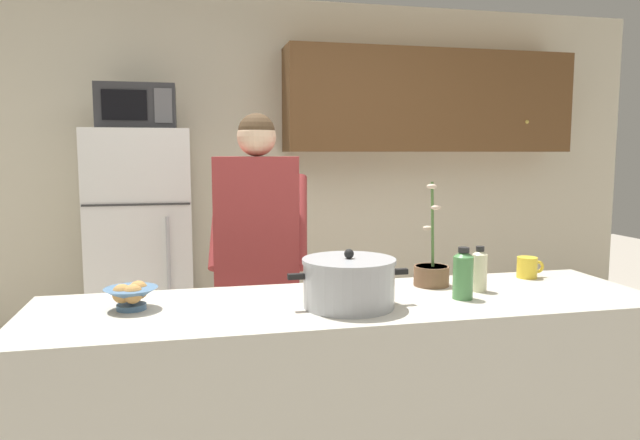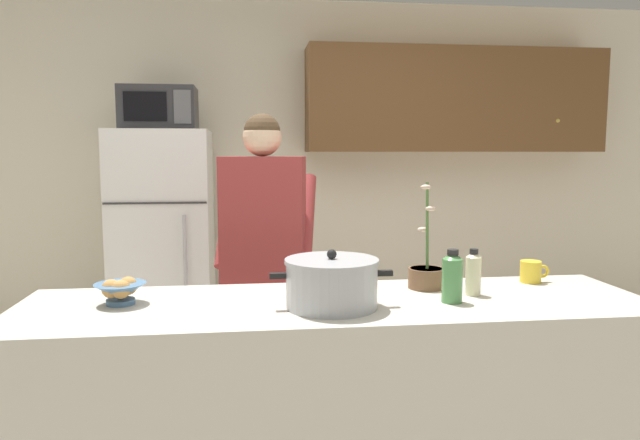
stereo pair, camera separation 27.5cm
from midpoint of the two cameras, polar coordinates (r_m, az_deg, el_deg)
name	(u,v)px [view 2 (the right image)]	position (r m, az deg, el deg)	size (l,w,h in m)	color
back_wall_unit	(329,160)	(4.45, 2.62, 5.90)	(6.00, 0.48, 2.60)	beige
kitchen_island	(337,415)	(2.42, 5.14, -18.54)	(2.42, 0.68, 0.92)	beige
refrigerator	(164,252)	(4.07, -13.13, -3.05)	(0.64, 0.68, 1.63)	white
microwave	(159,109)	(4.00, -13.52, 10.54)	(0.48, 0.37, 0.28)	#2D2D30
person_near_pot	(264,236)	(3.03, -2.97, -1.58)	(0.57, 0.50, 1.68)	#33384C
cooking_pot	(332,283)	(2.15, 4.83, -6.19)	(0.46, 0.35, 0.22)	#ADAFB5
coffee_mug	(531,272)	(2.77, 22.67, -4.71)	(0.13, 0.09, 0.10)	yellow
bread_bowl	(120,291)	(2.27, -15.69, -6.73)	(0.19, 0.19, 0.10)	#4C7299
bottle_near_edge	(473,272)	(2.44, 17.91, -4.93)	(0.06, 0.06, 0.19)	beige
bottle_mid_counter	(452,277)	(2.30, 16.18, -5.37)	(0.08, 0.08, 0.20)	#4C8C4C
potted_orchid	(426,274)	(2.52, 13.44, -5.17)	(0.15, 0.15, 0.44)	brown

